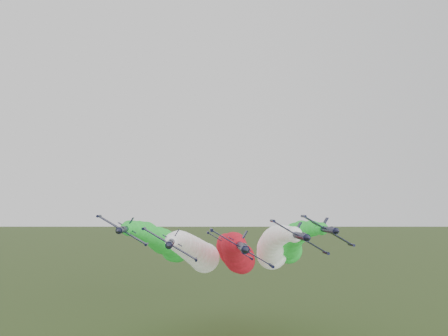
{
  "coord_description": "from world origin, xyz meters",
  "views": [
    {
      "loc": [
        -12.42,
        -78.78,
        41.75
      ],
      "look_at": [
        -7.04,
        3.82,
        49.42
      ],
      "focal_mm": 35.0,
      "sensor_mm": 36.0,
      "label": 1
    }
  ],
  "objects": [
    {
      "name": "jet_inner_left",
      "position": [
        -12.22,
        56.2,
        28.49
      ],
      "size": [
        17.93,
        84.7,
        18.83
      ],
      "rotation": [
        0.0,
        0.53,
        0.0
      ],
      "color": "black",
      "rests_on": "ground"
    },
    {
      "name": "jet_outer_left",
      "position": [
        -22.15,
        63.59,
        30.74
      ],
      "size": [
        17.39,
        84.15,
        18.28
      ],
      "rotation": [
        0.0,
        0.53,
        0.0
      ],
      "color": "black",
      "rests_on": "ground"
    },
    {
      "name": "jet_outer_right",
      "position": [
        17.92,
        59.68,
        30.8
      ],
      "size": [
        17.69,
        84.46,
        18.59
      ],
      "rotation": [
        0.0,
        0.53,
        0.0
      ],
      "color": "black",
      "rests_on": "ground"
    },
    {
      "name": "jet_trail",
      "position": [
        -0.36,
        70.92,
        27.0
      ],
      "size": [
        17.38,
        84.15,
        18.28
      ],
      "rotation": [
        0.0,
        0.53,
        0.0
      ],
      "color": "black",
      "rests_on": "ground"
    },
    {
      "name": "jet_inner_right",
      "position": [
        10.48,
        52.34,
        29.93
      ],
      "size": [
        17.93,
        84.69,
        18.82
      ],
      "rotation": [
        0.0,
        0.53,
        0.0
      ],
      "color": "black",
      "rests_on": "ground"
    },
    {
      "name": "jet_lead",
      "position": [
        -0.7,
        43.54,
        29.03
      ],
      "size": [
        17.07,
        83.83,
        17.96
      ],
      "rotation": [
        0.0,
        0.53,
        0.0
      ],
      "color": "black",
      "rests_on": "ground"
    }
  ]
}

